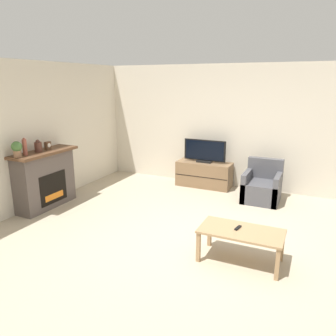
# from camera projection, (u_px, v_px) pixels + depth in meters

# --- Properties ---
(ground_plane) EXTENTS (24.00, 24.00, 0.00)m
(ground_plane) POSITION_uv_depth(u_px,v_px,m) (194.00, 241.00, 4.94)
(ground_plane) COLOR tan
(wall_back) EXTENTS (12.00, 0.06, 2.70)m
(wall_back) POSITION_uv_depth(u_px,v_px,m) (242.00, 128.00, 7.13)
(wall_back) COLOR beige
(wall_back) RESTS_ON ground
(wall_left) EXTENTS (0.06, 12.00, 2.70)m
(wall_left) POSITION_uv_depth(u_px,v_px,m) (25.00, 137.00, 5.93)
(wall_left) COLOR beige
(wall_left) RESTS_ON ground
(fireplace) EXTENTS (0.51, 1.31, 1.09)m
(fireplace) POSITION_uv_depth(u_px,v_px,m) (45.00, 179.00, 6.16)
(fireplace) COLOR #564C47
(fireplace) RESTS_ON ground
(mantel_vase_left) EXTENTS (0.08, 0.08, 0.31)m
(mantel_vase_left) POSITION_uv_depth(u_px,v_px,m) (25.00, 147.00, 5.64)
(mantel_vase_left) COLOR #994C3D
(mantel_vase_left) RESTS_ON fireplace
(mantel_vase_centre_left) EXTENTS (0.13, 0.13, 0.23)m
(mantel_vase_centre_left) POSITION_uv_depth(u_px,v_px,m) (38.00, 146.00, 5.91)
(mantel_vase_centre_left) COLOR #512D23
(mantel_vase_centre_left) RESTS_ON fireplace
(mantel_clock) EXTENTS (0.08, 0.11, 0.15)m
(mantel_clock) POSITION_uv_depth(u_px,v_px,m) (48.00, 146.00, 6.11)
(mantel_clock) COLOR brown
(mantel_clock) RESTS_ON fireplace
(potted_plant) EXTENTS (0.18, 0.18, 0.27)m
(potted_plant) POSITION_uv_depth(u_px,v_px,m) (17.00, 148.00, 5.49)
(potted_plant) COLOR #936B4C
(potted_plant) RESTS_ON fireplace
(tv_stand) EXTENTS (1.23, 0.49, 0.56)m
(tv_stand) POSITION_uv_depth(u_px,v_px,m) (204.00, 174.00, 7.44)
(tv_stand) COLOR brown
(tv_stand) RESTS_ON ground
(tv) EXTENTS (0.96, 0.18, 0.51)m
(tv) POSITION_uv_depth(u_px,v_px,m) (205.00, 152.00, 7.30)
(tv) COLOR black
(tv) RESTS_ON tv_stand
(armchair) EXTENTS (0.70, 0.76, 0.81)m
(armchair) POSITION_uv_depth(u_px,v_px,m) (262.00, 187.00, 6.56)
(armchair) COLOR #4C4C51
(armchair) RESTS_ON ground
(coffee_table) EXTENTS (1.08, 0.56, 0.45)m
(coffee_table) POSITION_uv_depth(u_px,v_px,m) (241.00, 234.00, 4.29)
(coffee_table) COLOR #A37F56
(coffee_table) RESTS_ON ground
(remote) EXTENTS (0.07, 0.15, 0.02)m
(remote) POSITION_uv_depth(u_px,v_px,m) (238.00, 228.00, 4.32)
(remote) COLOR black
(remote) RESTS_ON coffee_table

